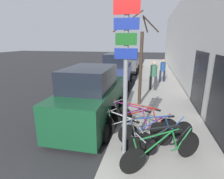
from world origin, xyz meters
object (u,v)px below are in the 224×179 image
bicycle_2 (126,131)px  parked_car_0 (91,97)px  pedestrian_near (163,69)px  street_tree (140,63)px  bicycle_0 (163,151)px  bicycle_5 (145,119)px  signpost (126,78)px  parked_car_1 (117,71)px  bicycle_4 (135,122)px  bicycle_3 (156,131)px  parked_car_2 (129,62)px  pedestrian_far (154,74)px  bicycle_1 (161,143)px

bicycle_2 → parked_car_0: parked_car_0 is taller
pedestrian_near → street_tree: (-1.36, -5.38, 1.02)m
bicycle_0 → bicycle_5: (-0.50, 1.78, -0.02)m
bicycle_0 → street_tree: street_tree is taller
signpost → parked_car_0: 3.30m
parked_car_1 → parked_car_0: bearing=-91.7°
signpost → pedestrian_near: (1.40, 9.86, -1.23)m
bicycle_2 → bicycle_4: 0.66m
bicycle_2 → pedestrian_near: size_ratio=1.08×
bicycle_3 → bicycle_4: (-0.68, 0.39, 0.04)m
parked_car_0 → bicycle_2: bearing=-44.5°
bicycle_5 → parked_car_2: 12.75m
parked_car_2 → pedestrian_far: 7.64m
bicycle_3 → street_tree: (-0.76, 3.29, 1.62)m
bicycle_0 → pedestrian_far: 7.13m
bicycle_4 → parked_car_0: 2.08m
bicycle_0 → street_tree: (-0.90, 4.30, 1.60)m
bicycle_1 → parked_car_2: size_ratio=0.49×
parked_car_0 → bicycle_5: bearing=-14.5°
parked_car_1 → parked_car_2: parked_car_2 is taller
pedestrian_near → pedestrian_far: size_ratio=0.93×
bicycle_1 → bicycle_4: size_ratio=0.91×
bicycle_4 → street_tree: (-0.07, 2.90, 1.58)m
street_tree → bicycle_0: bearing=-78.2°
bicycle_0 → bicycle_1: (-0.02, 0.37, -0.02)m
bicycle_5 → parked_car_1: size_ratio=0.46×
bicycle_1 → parked_car_0: size_ratio=0.43×
bicycle_5 → signpost: bearing=-168.0°
signpost → street_tree: (0.04, 4.48, -0.21)m
bicycle_3 → bicycle_4: size_ratio=0.99×
bicycle_1 → street_tree: 4.34m
parked_car_1 → pedestrian_far: bearing=-30.5°
parked_car_1 → pedestrian_far: 2.88m
parked_car_1 → pedestrian_far: parked_car_1 is taller
pedestrian_far → bicycle_0: bearing=102.6°
pedestrian_far → street_tree: bearing=87.3°
signpost → pedestrian_near: bearing=81.9°
bicycle_4 → parked_car_0: parked_car_0 is taller
parked_car_1 → street_tree: 4.67m
parked_car_2 → pedestrian_far: bearing=-71.2°
bicycle_1 → pedestrian_far: bearing=-20.6°
bicycle_5 → parked_car_0: bearing=100.8°
signpost → bicycle_0: (0.94, 0.18, -1.81)m
bicycle_2 → parked_car_2: parked_car_2 is taller
bicycle_2 → parked_car_1: 7.86m
bicycle_4 → pedestrian_far: 5.76m
signpost → bicycle_4: 2.39m
bicycle_0 → bicycle_5: 1.85m
bicycle_4 → parked_car_2: size_ratio=0.54×
signpost → pedestrian_far: signpost is taller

